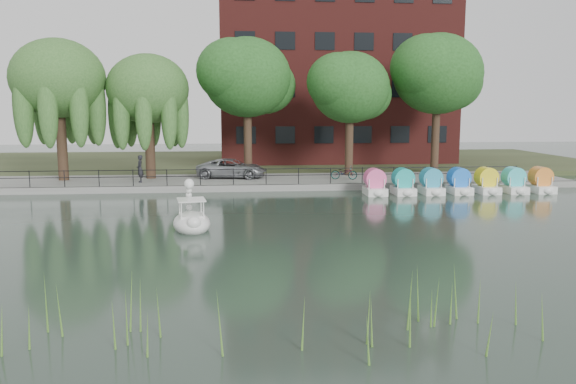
{
  "coord_description": "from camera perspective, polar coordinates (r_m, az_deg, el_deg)",
  "views": [
    {
      "loc": [
        -1.79,
        -20.87,
        5.05
      ],
      "look_at": [
        0.5,
        4.0,
        1.3
      ],
      "focal_mm": 35.0,
      "sensor_mm": 36.0,
      "label": 1
    }
  ],
  "objects": [
    {
      "name": "willow_left",
      "position": [
        39.06,
        -22.33,
        10.59
      ],
      "size": [
        5.88,
        5.88,
        9.01
      ],
      "color": "#473323",
      "rests_on": "promenade"
    },
    {
      "name": "broadleaf_far",
      "position": [
        41.95,
        14.97,
        11.47
      ],
      "size": [
        6.3,
        6.3,
        9.71
      ],
      "color": "#473323",
      "rests_on": "promenade"
    },
    {
      "name": "broadleaf_center",
      "position": [
        38.93,
        -4.17,
        11.48
      ],
      "size": [
        6.0,
        6.0,
        9.25
      ],
      "color": "#473323",
      "rests_on": "promenade"
    },
    {
      "name": "railing",
      "position": [
        34.39,
        -2.24,
        2.01
      ],
      "size": [
        32.0,
        0.05,
        1.0
      ],
      "color": "black",
      "rests_on": "promenade"
    },
    {
      "name": "minivan",
      "position": [
        37.77,
        -5.75,
        2.55
      ],
      "size": [
        3.18,
        5.59,
        1.47
      ],
      "primitive_type": "imported",
      "rotation": [
        0.0,
        0.0,
        1.42
      ],
      "color": "gray",
      "rests_on": "promenade"
    },
    {
      "name": "swan_boat",
      "position": [
        23.83,
        -9.77,
        -2.72
      ],
      "size": [
        1.9,
        2.64,
        2.05
      ],
      "rotation": [
        0.0,
        0.0,
        0.17
      ],
      "color": "white",
      "rests_on": "ground_plane"
    },
    {
      "name": "willow_mid",
      "position": [
        38.32,
        -14.05,
        10.08
      ],
      "size": [
        5.32,
        5.32,
        8.15
      ],
      "color": "#473323",
      "rests_on": "promenade"
    },
    {
      "name": "pedal_boat_row",
      "position": [
        34.87,
        16.97,
        0.85
      ],
      "size": [
        11.35,
        1.7,
        1.4
      ],
      "color": "white",
      "rests_on": "ground_plane"
    },
    {
      "name": "kerb",
      "position": [
        34.31,
        -2.22,
        0.41
      ],
      "size": [
        40.0,
        0.25,
        0.4
      ],
      "primitive_type": "cube",
      "color": "gray",
      "rests_on": "ground_plane"
    },
    {
      "name": "apartment_building",
      "position": [
        51.77,
        4.66,
        13.29
      ],
      "size": [
        20.0,
        10.07,
        18.0
      ],
      "color": "#4C1E16",
      "rests_on": "land_strip"
    },
    {
      "name": "promenade",
      "position": [
        37.23,
        -2.46,
        1.05
      ],
      "size": [
        40.0,
        6.0,
        0.4
      ],
      "primitive_type": "cube",
      "color": "gray",
      "rests_on": "ground_plane"
    },
    {
      "name": "ground_plane",
      "position": [
        21.55,
        -0.35,
        -5.02
      ],
      "size": [
        120.0,
        120.0,
        0.0
      ],
      "primitive_type": "plane",
      "color": "#36453D"
    },
    {
      "name": "reed_bank",
      "position": [
        12.79,
        12.61,
        -12.05
      ],
      "size": [
        24.0,
        2.4,
        1.2
      ],
      "color": "#669938",
      "rests_on": "ground_plane"
    },
    {
      "name": "land_strip",
      "position": [
        51.14,
        -3.23,
        3.07
      ],
      "size": [
        60.0,
        22.0,
        0.36
      ],
      "primitive_type": "cube",
      "color": "#47512D",
      "rests_on": "ground_plane"
    },
    {
      "name": "bicycle",
      "position": [
        36.96,
        5.71,
        2.05
      ],
      "size": [
        0.99,
        1.81,
        1.0
      ],
      "primitive_type": "imported",
      "rotation": [
        0.0,
        0.0,
        1.33
      ],
      "color": "gray",
      "rests_on": "promenade"
    },
    {
      "name": "broadleaf_right",
      "position": [
        39.18,
        6.32,
        10.45
      ],
      "size": [
        5.4,
        5.4,
        8.32
      ],
      "color": "#473323",
      "rests_on": "promenade"
    },
    {
      "name": "pedestrian",
      "position": [
        36.46,
        -14.82,
        2.49
      ],
      "size": [
        0.69,
        0.83,
        1.98
      ],
      "primitive_type": "imported",
      "rotation": [
        0.0,
        0.0,
        5.05
      ],
      "color": "black",
      "rests_on": "promenade"
    }
  ]
}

